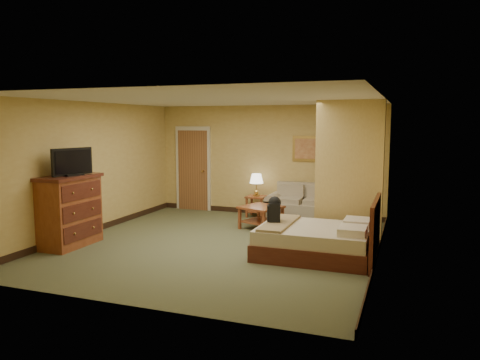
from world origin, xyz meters
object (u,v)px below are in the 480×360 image
at_px(dresser, 70,211).
at_px(bed, 319,240).
at_px(loveseat, 304,209).
at_px(coffee_table, 261,213).

height_order(dresser, bed, dresser).
bearing_deg(dresser, bed, 11.19).
height_order(loveseat, bed, bed).
bearing_deg(dresser, coffee_table, 41.61).
distance_m(loveseat, coffee_table, 1.27).
bearing_deg(loveseat, coffee_table, -121.68).
xyz_separation_m(coffee_table, bed, (1.51, -1.63, -0.06)).
xyz_separation_m(loveseat, bed, (0.84, -2.71, 0.00)).
distance_m(loveseat, bed, 2.83).
bearing_deg(coffee_table, loveseat, 58.32).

